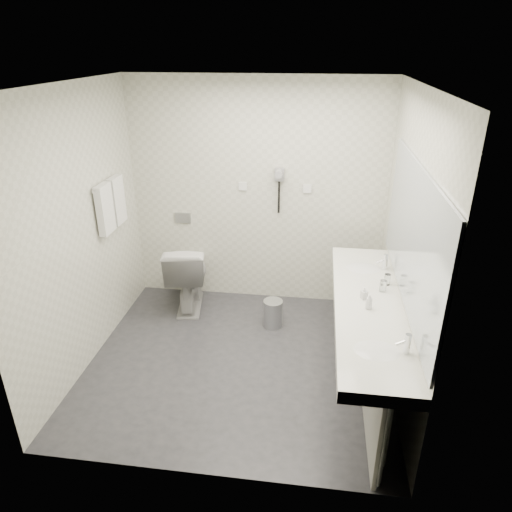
# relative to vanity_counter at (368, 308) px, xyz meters

# --- Properties ---
(floor) EXTENTS (2.80, 2.80, 0.00)m
(floor) POSITION_rel_vanity_counter_xyz_m (-1.12, 0.20, -0.80)
(floor) COLOR #29292E
(floor) RESTS_ON ground
(ceiling) EXTENTS (2.80, 2.80, 0.00)m
(ceiling) POSITION_rel_vanity_counter_xyz_m (-1.12, 0.20, 1.70)
(ceiling) COLOR silver
(ceiling) RESTS_ON wall_back
(wall_back) EXTENTS (2.80, 0.00, 2.80)m
(wall_back) POSITION_rel_vanity_counter_xyz_m (-1.12, 1.50, 0.45)
(wall_back) COLOR beige
(wall_back) RESTS_ON floor
(wall_front) EXTENTS (2.80, 0.00, 2.80)m
(wall_front) POSITION_rel_vanity_counter_xyz_m (-1.12, -1.10, 0.45)
(wall_front) COLOR beige
(wall_front) RESTS_ON floor
(wall_left) EXTENTS (0.00, 2.60, 2.60)m
(wall_left) POSITION_rel_vanity_counter_xyz_m (-2.52, 0.20, 0.45)
(wall_left) COLOR beige
(wall_left) RESTS_ON floor
(wall_right) EXTENTS (0.00, 2.60, 2.60)m
(wall_right) POSITION_rel_vanity_counter_xyz_m (0.27, 0.20, 0.45)
(wall_right) COLOR beige
(wall_right) RESTS_ON floor
(vanity_counter) EXTENTS (0.55, 2.20, 0.10)m
(vanity_counter) POSITION_rel_vanity_counter_xyz_m (0.00, 0.00, 0.00)
(vanity_counter) COLOR silver
(vanity_counter) RESTS_ON floor
(vanity_panel) EXTENTS (0.03, 2.15, 0.75)m
(vanity_panel) POSITION_rel_vanity_counter_xyz_m (0.02, 0.00, -0.42)
(vanity_panel) COLOR gray
(vanity_panel) RESTS_ON floor
(vanity_post_near) EXTENTS (0.06, 0.06, 0.75)m
(vanity_post_near) POSITION_rel_vanity_counter_xyz_m (0.05, -1.04, -0.42)
(vanity_post_near) COLOR silver
(vanity_post_near) RESTS_ON floor
(vanity_post_far) EXTENTS (0.06, 0.06, 0.75)m
(vanity_post_far) POSITION_rel_vanity_counter_xyz_m (0.05, 1.04, -0.42)
(vanity_post_far) COLOR silver
(vanity_post_far) RESTS_ON floor
(mirror) EXTENTS (0.02, 2.20, 1.05)m
(mirror) POSITION_rel_vanity_counter_xyz_m (0.26, 0.00, 0.65)
(mirror) COLOR #B2BCC6
(mirror) RESTS_ON wall_right
(basin_near) EXTENTS (0.40, 0.31, 0.05)m
(basin_near) POSITION_rel_vanity_counter_xyz_m (0.00, -0.65, 0.04)
(basin_near) COLOR silver
(basin_near) RESTS_ON vanity_counter
(basin_far) EXTENTS (0.40, 0.31, 0.05)m
(basin_far) POSITION_rel_vanity_counter_xyz_m (0.00, 0.65, 0.04)
(basin_far) COLOR silver
(basin_far) RESTS_ON vanity_counter
(faucet_near) EXTENTS (0.04, 0.04, 0.15)m
(faucet_near) POSITION_rel_vanity_counter_xyz_m (0.19, -0.65, 0.12)
(faucet_near) COLOR silver
(faucet_near) RESTS_ON vanity_counter
(faucet_far) EXTENTS (0.04, 0.04, 0.15)m
(faucet_far) POSITION_rel_vanity_counter_xyz_m (0.19, 0.65, 0.12)
(faucet_far) COLOR silver
(faucet_far) RESTS_ON vanity_counter
(soap_bottle_a) EXTENTS (0.06, 0.06, 0.10)m
(soap_bottle_a) POSITION_rel_vanity_counter_xyz_m (-0.04, 0.07, 0.10)
(soap_bottle_a) COLOR white
(soap_bottle_a) RESTS_ON vanity_counter
(soap_bottle_c) EXTENTS (0.06, 0.06, 0.14)m
(soap_bottle_c) POSITION_rel_vanity_counter_xyz_m (-0.01, -0.09, 0.12)
(soap_bottle_c) COLOR white
(soap_bottle_c) RESTS_ON vanity_counter
(glass_left) EXTENTS (0.06, 0.06, 0.10)m
(glass_left) POSITION_rel_vanity_counter_xyz_m (0.13, 0.22, 0.10)
(glass_left) COLOR silver
(glass_left) RESTS_ON vanity_counter
(glass_right) EXTENTS (0.06, 0.06, 0.10)m
(glass_right) POSITION_rel_vanity_counter_xyz_m (0.18, 0.34, 0.10)
(glass_right) COLOR silver
(glass_right) RESTS_ON vanity_counter
(toilet) EXTENTS (0.56, 0.84, 0.79)m
(toilet) POSITION_rel_vanity_counter_xyz_m (-1.86, 1.16, -0.40)
(toilet) COLOR silver
(toilet) RESTS_ON floor
(flush_plate) EXTENTS (0.18, 0.02, 0.12)m
(flush_plate) POSITION_rel_vanity_counter_xyz_m (-1.98, 1.49, 0.15)
(flush_plate) COLOR #B2B5BA
(flush_plate) RESTS_ON wall_back
(pedal_bin) EXTENTS (0.27, 0.27, 0.29)m
(pedal_bin) POSITION_rel_vanity_counter_xyz_m (-0.86, 0.86, -0.66)
(pedal_bin) COLOR #B2B5BA
(pedal_bin) RESTS_ON floor
(bin_lid) EXTENTS (0.21, 0.21, 0.02)m
(bin_lid) POSITION_rel_vanity_counter_xyz_m (-0.86, 0.86, -0.50)
(bin_lid) COLOR #B2B5BA
(bin_lid) RESTS_ON pedal_bin
(towel_rail) EXTENTS (0.02, 0.62, 0.02)m
(towel_rail) POSITION_rel_vanity_counter_xyz_m (-2.47, 0.75, 0.75)
(towel_rail) COLOR silver
(towel_rail) RESTS_ON wall_left
(towel_near) EXTENTS (0.07, 0.24, 0.48)m
(towel_near) POSITION_rel_vanity_counter_xyz_m (-2.46, 0.61, 0.53)
(towel_near) COLOR silver
(towel_near) RESTS_ON towel_rail
(towel_far) EXTENTS (0.07, 0.24, 0.48)m
(towel_far) POSITION_rel_vanity_counter_xyz_m (-2.46, 0.89, 0.53)
(towel_far) COLOR silver
(towel_far) RESTS_ON towel_rail
(dryer_cradle) EXTENTS (0.10, 0.04, 0.14)m
(dryer_cradle) POSITION_rel_vanity_counter_xyz_m (-0.88, 1.47, 0.70)
(dryer_cradle) COLOR gray
(dryer_cradle) RESTS_ON wall_back
(dryer_barrel) EXTENTS (0.08, 0.14, 0.08)m
(dryer_barrel) POSITION_rel_vanity_counter_xyz_m (-0.88, 1.40, 0.73)
(dryer_barrel) COLOR gray
(dryer_barrel) RESTS_ON dryer_cradle
(dryer_cord) EXTENTS (0.02, 0.02, 0.35)m
(dryer_cord) POSITION_rel_vanity_counter_xyz_m (-0.88, 1.46, 0.45)
(dryer_cord) COLOR black
(dryer_cord) RESTS_ON dryer_cradle
(switch_plate_a) EXTENTS (0.09, 0.02, 0.09)m
(switch_plate_a) POSITION_rel_vanity_counter_xyz_m (-1.27, 1.49, 0.55)
(switch_plate_a) COLOR silver
(switch_plate_a) RESTS_ON wall_back
(switch_plate_b) EXTENTS (0.09, 0.02, 0.09)m
(switch_plate_b) POSITION_rel_vanity_counter_xyz_m (-0.57, 1.49, 0.55)
(switch_plate_b) COLOR silver
(switch_plate_b) RESTS_ON wall_back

